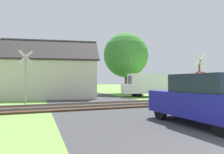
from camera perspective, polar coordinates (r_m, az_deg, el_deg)
road_asphalt at (r=6.43m, az=21.22°, el=-14.86°), size 7.03×80.00×0.01m
rail_track at (r=12.25m, az=-0.56°, el=-8.07°), size 60.00×2.60×0.22m
stop_sign_near at (r=12.39m, az=23.81°, el=-0.11°), size 0.88×0.16×3.13m
crossing_sign_far at (r=14.15m, az=-23.44°, el=0.99°), size 0.87×0.17×3.54m
house at (r=19.63m, az=-17.21°, el=-0.15°), size 9.59×7.39×5.42m
tree_right at (r=24.63m, az=3.97°, el=6.23°), size 5.45×5.45×7.42m
mail_truck at (r=19.99m, az=10.44°, el=-1.97°), size 5.17×2.81×2.24m
parked_car at (r=7.64m, az=24.34°, el=-5.86°), size 1.86×4.08×1.78m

